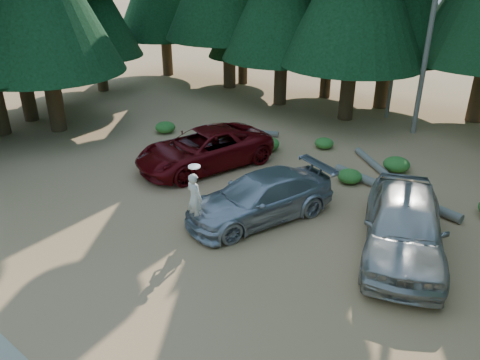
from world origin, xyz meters
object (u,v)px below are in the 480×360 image
at_px(silver_minivan_right, 404,225).
at_px(frisbee_player, 195,198).
at_px(red_pickup, 204,149).
at_px(log_left, 239,131).
at_px(log_right, 393,191).
at_px(silver_minivan_center, 260,197).
at_px(log_mid, 375,166).

bearing_deg(silver_minivan_right, frisbee_player, -172.28).
bearing_deg(frisbee_player, red_pickup, -44.89).
bearing_deg(red_pickup, frisbee_player, -34.17).
distance_m(silver_minivan_right, frisbee_player, 6.12).
relative_size(red_pickup, log_left, 1.47).
relative_size(red_pickup, frisbee_player, 3.06).
distance_m(silver_minivan_right, log_right, 3.77).
bearing_deg(frisbee_player, log_right, -114.83).
relative_size(red_pickup, log_right, 1.09).
distance_m(red_pickup, log_right, 7.45).
xyz_separation_m(silver_minivan_center, log_left, (-5.62, 5.81, -0.60)).
distance_m(log_left, log_mid, 6.93).
bearing_deg(red_pickup, log_mid, 52.88).
height_order(silver_minivan_center, frisbee_player, frisbee_player).
relative_size(silver_minivan_center, frisbee_player, 2.77).
bearing_deg(silver_minivan_right, log_right, 93.48).
bearing_deg(silver_minivan_right, log_left, 131.86).
bearing_deg(silver_minivan_right, log_mid, 98.77).
bearing_deg(log_mid, log_right, -11.51).
distance_m(silver_minivan_center, silver_minivan_right, 4.50).
bearing_deg(frisbee_player, log_left, -54.03).
xyz_separation_m(red_pickup, log_right, (7.02, 2.41, -0.62)).
distance_m(silver_minivan_right, log_mid, 6.02).
bearing_deg(log_left, frisbee_player, -83.01).
bearing_deg(log_right, log_mid, 141.74).
relative_size(frisbee_player, log_right, 0.36).
relative_size(frisbee_player, log_mid, 0.55).
bearing_deg(log_right, log_left, -178.04).
xyz_separation_m(red_pickup, log_mid, (5.55, 4.19, -0.65)).
xyz_separation_m(frisbee_player, log_mid, (2.20, 8.17, -1.15)).
height_order(silver_minivan_right, log_right, silver_minivan_right).
xyz_separation_m(silver_minivan_center, silver_minivan_right, (4.39, 0.97, 0.19)).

